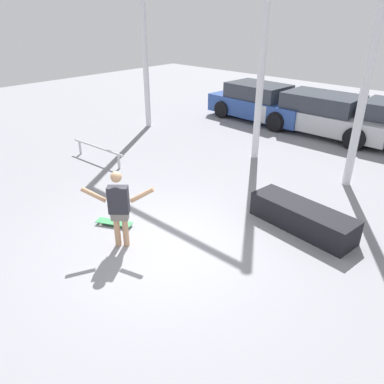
{
  "coord_description": "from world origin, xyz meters",
  "views": [
    {
      "loc": [
        4.4,
        -3.96,
        4.08
      ],
      "look_at": [
        -0.24,
        1.06,
        0.68
      ],
      "focal_mm": 35.0,
      "sensor_mm": 36.0,
      "label": 1
    }
  ],
  "objects_px": {
    "parked_car_silver": "(324,115)",
    "grind_rail": "(98,150)",
    "skateboarder": "(119,206)",
    "parked_car_blue": "(260,103)",
    "skateboard": "(114,222)",
    "grind_box": "(302,217)"
  },
  "relations": [
    {
      "from": "parked_car_silver",
      "to": "grind_rail",
      "type": "bearing_deg",
      "value": -117.52
    },
    {
      "from": "skateboarder",
      "to": "parked_car_blue",
      "type": "relative_size",
      "value": 0.36
    },
    {
      "from": "skateboard",
      "to": "grind_box",
      "type": "height_order",
      "value": "grind_box"
    },
    {
      "from": "skateboarder",
      "to": "parked_car_silver",
      "type": "height_order",
      "value": "skateboarder"
    },
    {
      "from": "parked_car_silver",
      "to": "parked_car_blue",
      "type": "bearing_deg",
      "value": 179.72
    },
    {
      "from": "grind_rail",
      "to": "skateboarder",
      "type": "bearing_deg",
      "value": -29.16
    },
    {
      "from": "skateboarder",
      "to": "grind_box",
      "type": "distance_m",
      "value": 3.65
    },
    {
      "from": "skateboarder",
      "to": "grind_box",
      "type": "height_order",
      "value": "skateboarder"
    },
    {
      "from": "parked_car_blue",
      "to": "parked_car_silver",
      "type": "distance_m",
      "value": 2.68
    },
    {
      "from": "skateboarder",
      "to": "parked_car_blue",
      "type": "xyz_separation_m",
      "value": [
        -3.05,
        9.17,
        -0.17
      ]
    },
    {
      "from": "grind_box",
      "to": "grind_rail",
      "type": "relative_size",
      "value": 0.99
    },
    {
      "from": "parked_car_blue",
      "to": "parked_car_silver",
      "type": "bearing_deg",
      "value": 3.37
    },
    {
      "from": "grind_box",
      "to": "parked_car_blue",
      "type": "bearing_deg",
      "value": 129.72
    },
    {
      "from": "skateboard",
      "to": "grind_rail",
      "type": "distance_m",
      "value": 3.8
    },
    {
      "from": "skateboarder",
      "to": "grind_box",
      "type": "xyz_separation_m",
      "value": [
        2.19,
        2.86,
        -0.59
      ]
    },
    {
      "from": "grind_rail",
      "to": "parked_car_blue",
      "type": "bearing_deg",
      "value": 82.28
    },
    {
      "from": "grind_rail",
      "to": "grind_box",
      "type": "bearing_deg",
      "value": 5.81
    },
    {
      "from": "skateboarder",
      "to": "skateboard",
      "type": "bearing_deg",
      "value": 112.76
    },
    {
      "from": "grind_rail",
      "to": "skateboard",
      "type": "bearing_deg",
      "value": -29.97
    },
    {
      "from": "grind_rail",
      "to": "parked_car_silver",
      "type": "distance_m",
      "value": 7.82
    },
    {
      "from": "parked_car_blue",
      "to": "parked_car_silver",
      "type": "relative_size",
      "value": 0.93
    },
    {
      "from": "skateboarder",
      "to": "skateboard",
      "type": "distance_m",
      "value": 1.11
    }
  ]
}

